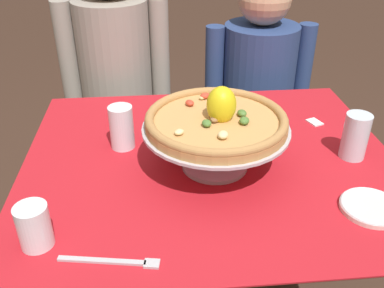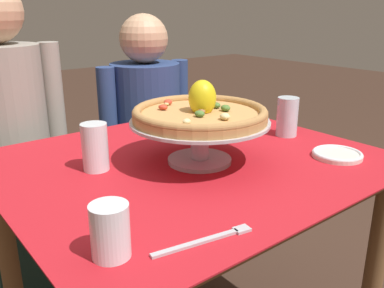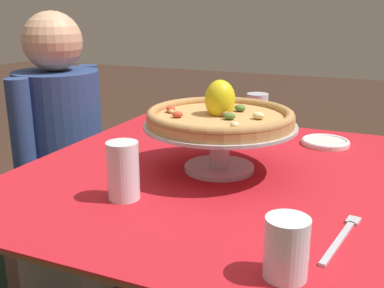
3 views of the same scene
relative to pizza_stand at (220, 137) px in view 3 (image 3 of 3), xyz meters
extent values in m
cylinder|color=brown|center=(0.44, -0.34, -0.48)|extent=(0.06, 0.06, 0.72)
cylinder|color=brown|center=(0.44, 0.42, -0.48)|extent=(0.06, 0.06, 0.72)
cube|color=brown|center=(-0.01, 0.04, -0.10)|extent=(1.02, 0.88, 0.02)
cube|color=red|center=(-0.01, 0.04, -0.09)|extent=(1.06, 0.92, 0.00)
cylinder|color=#B7B7C1|center=(0.00, 0.00, -0.08)|extent=(0.18, 0.18, 0.01)
cylinder|color=#B7B7C1|center=(0.00, 0.00, -0.02)|extent=(0.05, 0.05, 0.10)
cylinder|color=#B7B7C1|center=(0.00, 0.00, 0.03)|extent=(0.39, 0.39, 0.01)
cylinder|color=tan|center=(0.00, 0.00, 0.05)|extent=(0.37, 0.37, 0.02)
torus|color=#AF7D47|center=(0.00, 0.00, 0.06)|extent=(0.37, 0.37, 0.02)
ellipsoid|color=#C63D28|center=(-0.01, 0.13, 0.07)|extent=(0.04, 0.04, 0.02)
ellipsoid|color=#C63D28|center=(-0.06, 0.09, 0.07)|extent=(0.03, 0.03, 0.02)
ellipsoid|color=beige|center=(-0.10, -0.07, 0.06)|extent=(0.03, 0.03, 0.01)
ellipsoid|color=#4C7533|center=(0.07, -0.03, 0.07)|extent=(0.03, 0.04, 0.02)
ellipsoid|color=#996B42|center=(-0.01, -0.01, 0.07)|extent=(0.03, 0.03, 0.02)
ellipsoid|color=beige|center=(0.00, -0.10, 0.07)|extent=(0.03, 0.04, 0.02)
ellipsoid|color=#4C7533|center=(0.07, 0.01, 0.07)|extent=(0.03, 0.03, 0.02)
ellipsoid|color=tan|center=(-0.02, 0.13, 0.06)|extent=(0.02, 0.02, 0.01)
ellipsoid|color=#4C7533|center=(-0.03, -0.03, 0.07)|extent=(0.03, 0.03, 0.02)
ellipsoid|color=yellow|center=(0.01, 0.01, 0.10)|extent=(0.11, 0.11, 0.10)
cylinder|color=white|center=(-0.42, -0.26, -0.04)|extent=(0.07, 0.07, 0.10)
cylinder|color=silver|center=(-0.42, -0.26, -0.07)|extent=(0.06, 0.06, 0.04)
cylinder|color=silver|center=(0.40, 0.01, -0.02)|extent=(0.07, 0.07, 0.13)
cylinder|color=silver|center=(0.40, 0.01, -0.05)|extent=(0.06, 0.06, 0.08)
cylinder|color=white|center=(-0.26, 0.13, -0.02)|extent=(0.07, 0.07, 0.13)
cylinder|color=silver|center=(-0.26, 0.13, -0.05)|extent=(0.06, 0.06, 0.07)
cylinder|color=silver|center=(0.34, -0.22, -0.08)|extent=(0.14, 0.14, 0.01)
torus|color=white|center=(0.34, -0.22, -0.08)|extent=(0.14, 0.14, 0.01)
cube|color=#B7B7C1|center=(-0.28, -0.33, -0.08)|extent=(0.18, 0.04, 0.01)
cube|color=#B7B7C1|center=(-0.18, -0.35, -0.08)|extent=(0.04, 0.03, 0.01)
cube|color=white|center=(0.36, 0.22, -0.09)|extent=(0.05, 0.06, 0.00)
cube|color=gray|center=(0.31, 0.77, -0.63)|extent=(0.28, 0.32, 0.42)
cylinder|color=navy|center=(0.31, 0.77, -0.16)|extent=(0.32, 0.32, 0.51)
sphere|color=tan|center=(0.31, 0.77, 0.20)|extent=(0.22, 0.22, 0.22)
cylinder|color=navy|center=(0.11, 0.77, -0.12)|extent=(0.08, 0.08, 0.43)
cylinder|color=navy|center=(0.50, 0.77, -0.12)|extent=(0.08, 0.08, 0.43)
camera|label=1|loc=(-0.15, -0.97, 0.56)|focal=39.56mm
camera|label=2|loc=(-0.71, -0.85, 0.33)|focal=38.70mm
camera|label=3|loc=(-1.06, -0.38, 0.32)|focal=42.87mm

